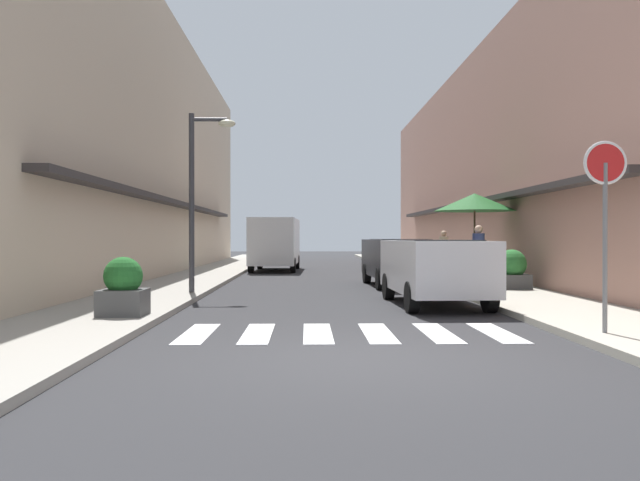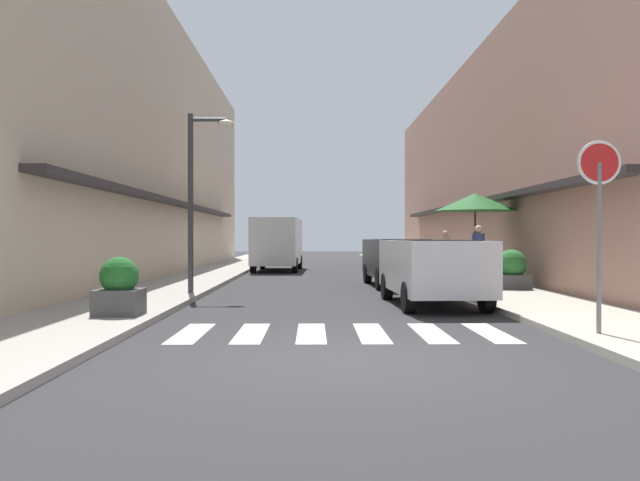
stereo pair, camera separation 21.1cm
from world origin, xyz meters
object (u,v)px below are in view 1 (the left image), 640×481
at_px(pedestrian_walking_near, 479,254).
at_px(pedestrian_walking_far, 444,252).
at_px(delivery_van, 275,240).
at_px(planter_midblock, 512,270).
at_px(round_street_sign, 605,186).
at_px(cafe_umbrella, 475,203).
at_px(parked_car_mid, 399,257).
at_px(parked_car_near, 435,264).
at_px(planter_corner, 123,288).
at_px(street_lamp, 200,181).

distance_m(pedestrian_walking_near, pedestrian_walking_far, 5.84).
height_order(delivery_van, planter_midblock, delivery_van).
relative_size(round_street_sign, cafe_umbrella, 1.02).
bearing_deg(planter_midblock, parked_car_mid, 138.77).
height_order(parked_car_near, pedestrian_walking_far, pedestrian_walking_far).
bearing_deg(pedestrian_walking_far, cafe_umbrella, 141.59).
bearing_deg(planter_corner, delivery_van, 83.89).
bearing_deg(planter_corner, parked_car_near, 23.40).
bearing_deg(delivery_van, pedestrian_walking_far, -40.11).
relative_size(delivery_van, planter_corner, 5.17).
bearing_deg(pedestrian_walking_far, planter_corner, 105.06).
xyz_separation_m(parked_car_mid, planter_midblock, (2.76, -2.42, -0.30)).
bearing_deg(planter_midblock, delivery_van, 120.56).
height_order(street_lamp, cafe_umbrella, street_lamp).
height_order(planter_midblock, pedestrian_walking_far, pedestrian_walking_far).
bearing_deg(delivery_van, planter_midblock, -59.44).
bearing_deg(pedestrian_walking_near, planter_corner, 108.47).
bearing_deg(delivery_van, pedestrian_walking_near, -61.05).
distance_m(parked_car_mid, pedestrian_walking_far, 4.58).
height_order(parked_car_near, round_street_sign, round_street_sign).
relative_size(parked_car_mid, planter_midblock, 4.20).
relative_size(planter_midblock, pedestrian_walking_far, 0.65).
xyz_separation_m(planter_midblock, pedestrian_walking_far, (-0.51, 6.41, 0.37)).
height_order(round_street_sign, planter_corner, round_street_sign).
distance_m(parked_car_near, street_lamp, 6.33).
bearing_deg(round_street_sign, cafe_umbrella, 85.49).
relative_size(delivery_van, pedestrian_walking_near, 3.13).
relative_size(round_street_sign, planter_corner, 2.68).
bearing_deg(cafe_umbrella, street_lamp, -156.01).
height_order(cafe_umbrella, planter_corner, cafe_umbrella).
xyz_separation_m(parked_car_mid, round_street_sign, (1.54, -10.61, 1.37)).
bearing_deg(parked_car_mid, street_lamp, -148.45).
height_order(parked_car_mid, pedestrian_walking_near, pedestrian_walking_near).
height_order(round_street_sign, pedestrian_walking_near, round_street_sign).
bearing_deg(planter_corner, planter_midblock, 33.42).
height_order(cafe_umbrella, pedestrian_walking_far, cafe_umbrella).
bearing_deg(cafe_umbrella, planter_midblock, -81.75).
distance_m(delivery_van, planter_midblock, 13.83).
height_order(cafe_umbrella, pedestrian_walking_near, cafe_umbrella).
xyz_separation_m(parked_car_mid, delivery_van, (-4.26, 9.47, 0.48)).
distance_m(round_street_sign, pedestrian_walking_near, 8.87).
bearing_deg(round_street_sign, pedestrian_walking_near, 87.05).
relative_size(parked_car_mid, planter_corner, 4.26).
bearing_deg(pedestrian_walking_far, parked_car_mid, 110.12).
relative_size(street_lamp, pedestrian_walking_near, 2.61).
distance_m(delivery_van, pedestrian_walking_near, 12.93).
xyz_separation_m(delivery_van, cafe_umbrella, (6.65, -9.35, 1.20)).
bearing_deg(planter_midblock, round_street_sign, -98.42).
bearing_deg(round_street_sign, street_lamp, 134.72).
distance_m(round_street_sign, pedestrian_walking_far, 14.68).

